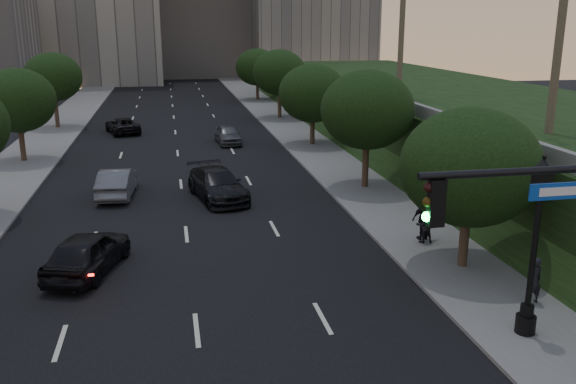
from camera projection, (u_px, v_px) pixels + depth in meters
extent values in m
cube|color=black|center=(178.00, 159.00, 42.38)|extent=(16.00, 140.00, 0.02)
cube|color=slate|center=(321.00, 152.00, 44.27)|extent=(4.50, 140.00, 0.15)
cube|color=slate|center=(22.00, 165.00, 40.45)|extent=(4.50, 140.00, 0.15)
cube|color=black|center=(486.00, 125.00, 44.06)|extent=(18.00, 90.00, 4.00)
cube|color=slate|center=(375.00, 95.00, 41.84)|extent=(0.35, 90.00, 0.70)
cube|color=#A29D95|center=(200.00, 1.00, 108.09)|extent=(22.00, 18.00, 26.00)
cylinder|color=#38281C|center=(464.00, 233.00, 23.12)|extent=(0.36, 0.36, 2.86)
ellipsoid|color=black|center=(470.00, 167.00, 22.42)|extent=(5.20, 5.20, 4.42)
cylinder|color=#38281C|center=(366.00, 161.00, 34.42)|extent=(0.36, 0.36, 3.21)
ellipsoid|color=black|center=(367.00, 110.00, 33.64)|extent=(5.20, 5.20, 4.42)
cylinder|color=#38281C|center=(312.00, 127.00, 46.75)|extent=(0.36, 0.36, 2.86)
ellipsoid|color=black|center=(313.00, 93.00, 46.06)|extent=(5.20, 5.20, 4.42)
cylinder|color=#38281C|center=(280.00, 102.00, 59.94)|extent=(0.36, 0.36, 3.21)
ellipsoid|color=black|center=(279.00, 72.00, 59.16)|extent=(5.20, 5.20, 4.42)
cylinder|color=#38281C|center=(257.00, 89.00, 74.17)|extent=(0.36, 0.36, 2.86)
ellipsoid|color=black|center=(257.00, 67.00, 73.48)|extent=(5.20, 5.20, 4.42)
cylinder|color=#38281C|center=(22.00, 141.00, 41.01)|extent=(0.36, 0.36, 2.99)
ellipsoid|color=black|center=(17.00, 100.00, 40.28)|extent=(5.00, 5.00, 4.25)
cylinder|color=#38281C|center=(56.00, 111.00, 54.21)|extent=(0.36, 0.36, 3.26)
ellipsoid|color=black|center=(53.00, 77.00, 53.42)|extent=(5.00, 5.00, 4.25)
cylinder|color=#4C4233|center=(563.00, 4.00, 27.84)|extent=(0.40, 0.40, 12.00)
cylinder|color=black|center=(546.00, 170.00, 12.15)|extent=(5.40, 0.16, 0.16)
cube|color=black|center=(436.00, 203.00, 11.87)|extent=(0.32, 0.22, 0.95)
sphere|color=black|center=(429.00, 187.00, 11.75)|extent=(0.20, 0.20, 0.20)
sphere|color=#3F2B0A|center=(428.00, 202.00, 11.83)|extent=(0.20, 0.20, 0.20)
sphere|color=#19F24C|center=(427.00, 217.00, 11.91)|extent=(0.20, 0.20, 0.20)
cube|color=#0E47B8|center=(561.00, 191.00, 12.35)|extent=(1.40, 0.05, 0.35)
cylinder|color=black|center=(525.00, 326.00, 18.29)|extent=(0.60, 0.60, 0.70)
cylinder|color=black|center=(527.00, 311.00, 18.16)|extent=(0.40, 0.40, 0.40)
cylinder|color=black|center=(534.00, 250.00, 17.64)|extent=(0.18, 0.18, 3.60)
cube|color=black|center=(542.00, 181.00, 17.09)|extent=(0.42, 0.42, 0.70)
cone|color=black|center=(544.00, 164.00, 16.95)|extent=(0.64, 0.64, 0.35)
sphere|color=black|center=(545.00, 157.00, 16.90)|extent=(0.14, 0.14, 0.14)
imported|color=black|center=(87.00, 252.00, 22.91)|extent=(3.26, 5.14, 1.63)
imported|color=#5C5E63|center=(117.00, 182.00, 33.12)|extent=(2.03, 4.87, 1.57)
imported|color=black|center=(122.00, 125.00, 52.20)|extent=(3.49, 5.31, 1.36)
imported|color=black|center=(218.00, 185.00, 32.58)|extent=(3.38, 5.91, 1.61)
imported|color=#4C4E52|center=(228.00, 135.00, 47.63)|extent=(2.02, 4.37, 1.45)
imported|color=black|center=(534.00, 280.00, 20.08)|extent=(0.62, 0.43, 1.61)
imported|color=black|center=(424.00, 225.00, 25.69)|extent=(0.76, 0.60, 1.52)
imported|color=black|center=(424.00, 218.00, 25.97)|extent=(1.17, 0.58, 1.92)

